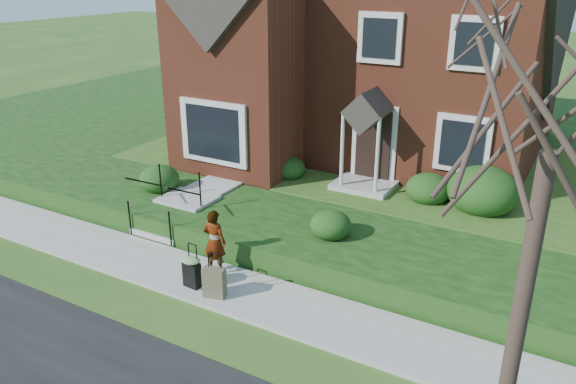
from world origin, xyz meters
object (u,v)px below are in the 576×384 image
Objects in this scene: front_steps at (176,211)px; tree_verge at (556,112)px; suitcase_olive at (214,282)px; woman at (215,242)px; suitcase_black at (192,270)px.

tree_verge is at bearing -24.03° from front_steps.
suitcase_olive is 0.14× the size of tree_verge.
tree_verge reaches higher than woman.
tree_verge reaches higher than front_steps.
front_steps reaches higher than suitcase_black.
woman is (2.31, -1.45, 0.34)m from front_steps.
suitcase_black is (-0.06, -0.74, -0.35)m from woman.
front_steps reaches higher than suitcase_olive.
front_steps reaches higher than woman.
front_steps is 3.15m from suitcase_black.
tree_verge is (8.65, -3.86, 4.45)m from front_steps.
woman reaches higher than suitcase_olive.
suitcase_black is at bearing 79.65° from woman.
suitcase_black is 1.02× the size of suitcase_olive.
woman is at bearing -32.05° from front_steps.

